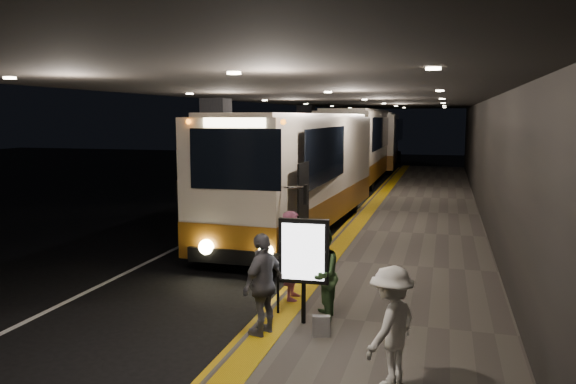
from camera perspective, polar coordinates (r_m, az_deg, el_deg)
The scene contains 18 objects.
ground at distance 14.62m, azimuth -7.77°, elevation -7.54°, with size 90.00×90.00×0.00m, color black.
lane_line_white at distance 19.79m, azimuth -6.80°, elevation -3.49°, with size 0.12×50.00×0.01m, color silver.
kerb_stripe_yellow at distance 18.62m, azimuth 5.12°, elevation -4.17°, with size 0.18×50.00×0.01m, color gold.
sidewalk at distance 18.33m, azimuth 12.53°, elevation -4.29°, with size 4.50×50.00×0.15m, color #514C44.
tactile_strip at distance 18.51m, azimuth 6.65°, elevation -3.79°, with size 0.50×50.00×0.01m, color gold.
terminal_wall at distance 17.99m, azimuth 20.00°, elevation 4.61°, with size 0.10×50.00×6.00m, color black.
support_columns at distance 18.45m, azimuth -7.23°, elevation 2.58°, with size 0.80×24.80×4.40m.
canopy at distance 18.22m, azimuth 5.76°, elevation 10.10°, with size 9.00×50.00×0.40m, color black.
coach_main at distance 18.71m, azimuth 1.26°, elevation 1.56°, with size 3.04×12.29×3.80m.
coach_second at distance 33.12m, azimuth 7.20°, elevation 4.41°, with size 2.81×13.02×4.09m.
coach_third at distance 42.16m, azimuth 9.16°, elevation 4.96°, with size 3.34×12.65×3.93m.
passenger_boarding at distance 11.32m, azimuth 0.52°, elevation -6.47°, with size 0.66×0.43×1.81m, color #A94F75.
passenger_waiting_green at distance 10.21m, azimuth 3.32°, elevation -8.38°, with size 0.83×0.51×1.70m, color #4B7742.
passenger_waiting_white at distance 7.99m, azimuth 10.43°, elevation -13.26°, with size 1.08×0.50×1.67m, color silver.
passenger_waiting_grey at distance 9.56m, azimuth -2.52°, elevation -9.32°, with size 1.03×0.53×1.75m, color #4D4D53.
bag_polka at distance 9.70m, azimuth 3.39°, elevation -13.43°, with size 0.29×0.13×0.36m, color black.
info_sign at distance 9.94m, azimuth 1.60°, elevation -6.24°, with size 0.90×0.16×1.90m.
stanchion_post at distance 10.61m, azimuth -1.02°, elevation -9.54°, with size 0.05×0.05×1.06m, color black.
Camera 1 is at (5.68, -12.92, 3.82)m, focal length 35.00 mm.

